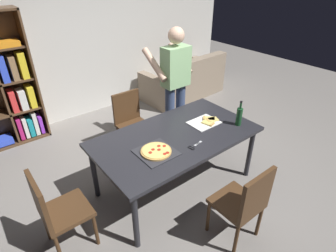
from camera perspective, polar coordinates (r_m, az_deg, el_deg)
The scene contains 12 objects.
ground_plane at distance 3.59m, azimuth 1.52°, elevation -12.04°, with size 12.00×12.00×0.00m, color gray.
back_wall at distance 5.02m, azimuth -18.51°, elevation 17.34°, with size 6.40×0.10×2.80m, color silver.
dining_table at distance 3.16m, azimuth 1.69°, elevation -2.85°, with size 1.88×1.05×0.75m.
chair_near_camera at distance 2.76m, azimuth 15.70°, elevation -14.97°, with size 0.42×0.42×0.90m.
chair_far_side at distance 3.96m, azimuth -7.75°, elevation 1.40°, with size 0.42×0.42×0.90m.
chair_left_end at distance 2.79m, azimuth -22.44°, elevation -15.80°, with size 0.42×0.42×0.90m.
couch at distance 5.79m, azimuth 3.53°, elevation 9.06°, with size 1.75×0.95×0.85m.
person_serving_pizza at distance 3.92m, azimuth 1.44°, elevation 9.21°, with size 0.55×0.54×1.75m.
pepperoni_pizza_on_tray at distance 2.84m, azimuth -2.50°, elevation -5.34°, with size 0.38×0.38×0.04m.
pizza_slices_on_towel at distance 3.40m, azimuth 8.02°, elevation 0.92°, with size 0.38×0.28×0.03m.
wine_bottle at distance 3.37m, azimuth 14.62°, elevation 2.01°, with size 0.07×0.07×0.32m.
kitchen_scissors at distance 2.94m, azimuth 5.39°, elevation -4.22°, with size 0.20×0.09×0.01m.
Camera 1 is at (-1.71, -2.01, 2.43)m, focal length 29.22 mm.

